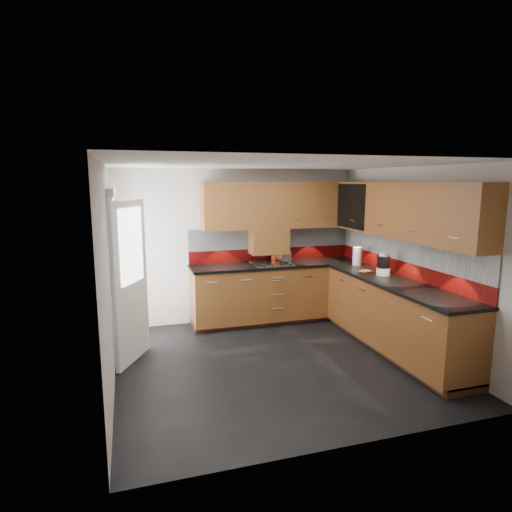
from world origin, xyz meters
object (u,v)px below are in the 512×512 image
object	(u,v)px
gas_hob	(272,263)
utensil_pot	(275,255)
toaster	(283,256)
food_processor	(383,265)

from	to	relation	value
gas_hob	utensil_pot	bearing A→B (deg)	57.27
utensil_pot	gas_hob	bearing A→B (deg)	-122.73
gas_hob	toaster	bearing A→B (deg)	35.56
gas_hob	toaster	xyz separation A→B (m)	(0.26, 0.18, 0.07)
toaster	food_processor	bearing A→B (deg)	-55.81
gas_hob	food_processor	distance (m)	1.70
gas_hob	toaster	size ratio (longest dim) A/B	2.30
utensil_pot	toaster	distance (m)	0.14
gas_hob	food_processor	xyz separation A→B (m)	(1.20, -1.20, 0.12)
gas_hob	utensil_pot	size ratio (longest dim) A/B	1.30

